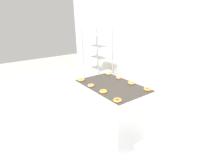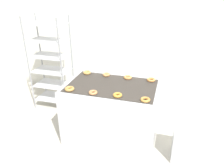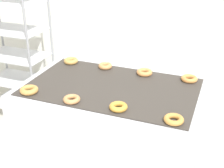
# 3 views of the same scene
# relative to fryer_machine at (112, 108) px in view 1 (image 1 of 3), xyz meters

# --- Properties ---
(ground_plane) EXTENTS (14.00, 14.00, 0.00)m
(ground_plane) POSITION_rel_fryer_machine_xyz_m (-0.00, -0.69, -0.45)
(ground_plane) COLOR beige
(wall_back) EXTENTS (8.00, 0.05, 2.80)m
(wall_back) POSITION_rel_fryer_machine_xyz_m (-0.00, 1.44, 0.95)
(wall_back) COLOR silver
(wall_back) RESTS_ON ground_plane
(fryer_machine) EXTENTS (1.39, 0.88, 0.91)m
(fryer_machine) POSITION_rel_fryer_machine_xyz_m (0.00, 0.00, 0.00)
(fryer_machine) COLOR #B7BABF
(fryer_machine) RESTS_ON ground_plane
(baking_rack_cart) EXTENTS (0.70, 0.45, 1.76)m
(baking_rack_cart) POSITION_rel_fryer_machine_xyz_m (-1.37, 0.62, 0.44)
(baking_rack_cart) COLOR gray
(baking_rack_cart) RESTS_ON ground_plane
(glaze_bin) EXTENTS (0.40, 0.34, 0.44)m
(glaze_bin) POSITION_rel_fryer_machine_xyz_m (1.15, -0.20, -0.23)
(glaze_bin) COLOR #B7BABF
(glaze_bin) RESTS_ON ground_plane
(donut_near_left) EXTENTS (0.13, 0.13, 0.04)m
(donut_near_left) POSITION_rel_fryer_machine_xyz_m (-0.53, -0.31, 0.48)
(donut_near_left) COLOR #BE8943
(donut_near_left) RESTS_ON fryer_machine
(donut_near_midleft) EXTENTS (0.12, 0.12, 0.04)m
(donut_near_midleft) POSITION_rel_fryer_machine_xyz_m (-0.17, -0.32, 0.47)
(donut_near_midleft) COLOR tan
(donut_near_midleft) RESTS_ON fryer_machine
(donut_near_midright) EXTENTS (0.12, 0.12, 0.04)m
(donut_near_midright) POSITION_rel_fryer_machine_xyz_m (0.16, -0.31, 0.47)
(donut_near_midright) COLOR gold
(donut_near_midright) RESTS_ON fryer_machine
(donut_near_right) EXTENTS (0.13, 0.13, 0.03)m
(donut_near_right) POSITION_rel_fryer_machine_xyz_m (0.54, -0.33, 0.47)
(donut_near_right) COLOR #C4873D
(donut_near_right) RESTS_ON fryer_machine
(donut_far_left) EXTENTS (0.13, 0.13, 0.04)m
(donut_far_left) POSITION_rel_fryer_machine_xyz_m (-0.52, 0.31, 0.48)
(donut_far_left) COLOR #C19048
(donut_far_left) RESTS_ON fryer_machine
(donut_far_midleft) EXTENTS (0.12, 0.12, 0.04)m
(donut_far_midleft) POSITION_rel_fryer_machine_xyz_m (-0.19, 0.32, 0.47)
(donut_far_midleft) COLOR tan
(donut_far_midleft) RESTS_ON fryer_machine
(donut_far_midright) EXTENTS (0.13, 0.13, 0.04)m
(donut_far_midright) POSITION_rel_fryer_machine_xyz_m (0.17, 0.31, 0.47)
(donut_far_midright) COLOR #CE8848
(donut_far_midright) RESTS_ON fryer_machine
(donut_far_right) EXTENTS (0.13, 0.13, 0.04)m
(donut_far_right) POSITION_rel_fryer_machine_xyz_m (0.53, 0.31, 0.47)
(donut_far_right) COLOR #D28742
(donut_far_right) RESTS_ON fryer_machine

